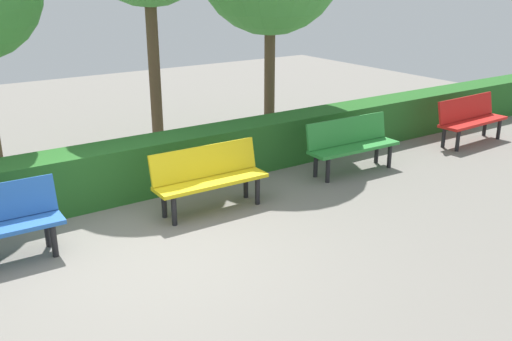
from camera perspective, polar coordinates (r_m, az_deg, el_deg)
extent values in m
plane|color=gray|center=(6.71, -11.35, -8.14)|extent=(24.17, 24.17, 0.00)
cube|color=red|center=(11.39, 21.08, 4.60)|extent=(1.64, 0.48, 0.05)
cube|color=red|center=(11.43, 20.43, 5.96)|extent=(1.63, 0.19, 0.42)
cylinder|color=black|center=(11.92, 23.30, 3.83)|extent=(0.07, 0.07, 0.39)
cylinder|color=black|center=(12.07, 22.09, 4.17)|extent=(0.07, 0.07, 0.39)
cylinder|color=black|center=(10.82, 19.68, 2.84)|extent=(0.07, 0.07, 0.39)
cylinder|color=black|center=(10.98, 18.40, 3.22)|extent=(0.07, 0.07, 0.39)
cube|color=#2D8C38|center=(9.17, 9.88, 2.29)|extent=(1.62, 0.47, 0.05)
cube|color=#2D8C38|center=(9.24, 9.17, 3.98)|extent=(1.61, 0.16, 0.42)
cylinder|color=black|center=(9.57, 13.32, 1.40)|extent=(0.07, 0.07, 0.39)
cylinder|color=black|center=(9.77, 12.07, 1.86)|extent=(0.07, 0.07, 0.39)
cylinder|color=black|center=(8.71, 7.26, 0.01)|extent=(0.07, 0.07, 0.39)
cylinder|color=black|center=(8.93, 6.04, 0.54)|extent=(0.07, 0.07, 0.39)
cube|color=yellow|center=(7.57, -4.50, -1.14)|extent=(1.58, 0.45, 0.05)
cube|color=yellow|center=(7.65, -5.24, 0.93)|extent=(1.57, 0.15, 0.42)
cylinder|color=black|center=(7.83, 0.15, -2.08)|extent=(0.07, 0.07, 0.39)
cylinder|color=black|center=(8.07, -1.03, -1.43)|extent=(0.07, 0.07, 0.39)
cylinder|color=black|center=(7.26, -8.27, -4.07)|extent=(0.07, 0.07, 0.39)
cylinder|color=black|center=(7.51, -9.26, -3.30)|extent=(0.07, 0.07, 0.39)
cylinder|color=black|center=(6.81, -19.70, -6.69)|extent=(0.07, 0.07, 0.39)
cylinder|color=black|center=(7.08, -20.29, -5.76)|extent=(0.07, 0.07, 0.39)
cube|color=#266023|center=(8.54, -8.60, 0.92)|extent=(20.17, 0.65, 0.78)
cylinder|color=brown|center=(10.75, 1.38, 9.63)|extent=(0.20, 0.20, 2.50)
cylinder|color=brown|center=(10.13, -10.22, 10.09)|extent=(0.20, 0.20, 2.97)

